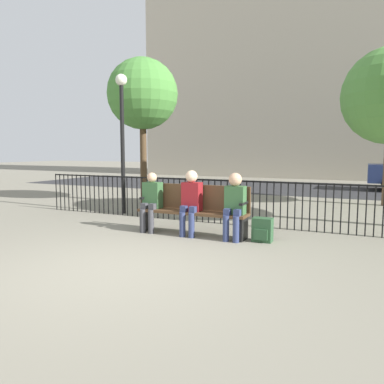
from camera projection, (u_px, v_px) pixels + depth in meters
The scene contains 11 objects.
ground_plane at pixel (121, 269), 4.94m from camera, with size 80.00×80.00×0.00m, color gray.
park_bench at pixel (194, 207), 6.97m from camera, with size 2.10×0.45×0.92m.
seated_person_0 at pixel (151, 199), 7.18m from camera, with size 0.34×0.39×1.14m.
seated_person_1 at pixel (191, 199), 6.83m from camera, with size 0.34×0.39×1.20m.
seated_person_2 at pixel (234, 202), 6.48m from camera, with size 0.34×0.39×1.17m.
backpack at pixel (262, 230), 6.41m from camera, with size 0.33×0.26×0.41m.
fence_railing at pixel (215, 197), 7.98m from camera, with size 9.01×0.03×0.95m.
tree_1 at pixel (143, 95), 10.79m from camera, with size 2.04×2.04×4.21m.
lamp_post at pixel (122, 121), 9.08m from camera, with size 0.28×0.28×3.38m.
street_surface at pixel (289, 187), 15.77m from camera, with size 24.00×6.00×0.01m.
building_facade at pixel (319, 14), 21.93m from camera, with size 20.00×6.00×19.10m.
Camera 1 is at (2.85, -3.96, 1.56)m, focal length 35.00 mm.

